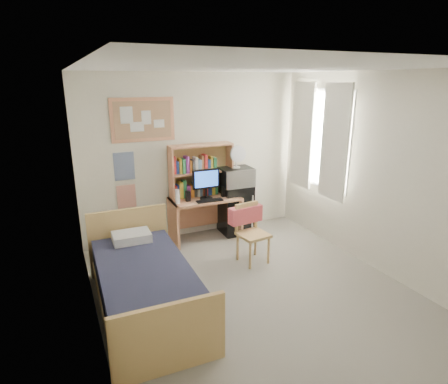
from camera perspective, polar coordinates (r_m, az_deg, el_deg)
name	(u,v)px	position (r m, az deg, el deg)	size (l,w,h in m)	color
floor	(256,294)	(4.71, 4.86, -15.25)	(3.60, 4.20, 0.02)	gray
ceiling	(262,68)	(4.00, 5.83, 18.35)	(3.60, 4.20, 0.02)	white
wall_back	(193,157)	(6.03, -4.67, 5.37)	(3.60, 0.04, 2.60)	white
wall_front	(426,278)	(2.70, 28.45, -11.42)	(3.60, 0.04, 2.60)	white
wall_left	(88,214)	(3.66, -20.01, -3.14)	(0.04, 4.20, 2.60)	white
wall_right	(379,174)	(5.28, 22.54, 2.51)	(0.04, 4.20, 2.60)	white
window_unit	(319,139)	(6.05, 14.26, 7.85)	(0.10, 1.40, 1.70)	white
curtain_left	(335,143)	(5.73, 16.52, 7.20)	(0.04, 0.55, 1.70)	white
curtain_right	(302,136)	(6.35, 11.79, 8.40)	(0.04, 0.55, 1.70)	white
bulletin_board	(143,120)	(5.71, -12.27, 10.71)	(0.94, 0.03, 0.64)	tan
poster_wave	(124,166)	(5.76, -14.98, 3.81)	(0.30, 0.01, 0.42)	navy
poster_japan	(126,196)	(5.88, -14.64, -0.66)	(0.28, 0.01, 0.36)	red
desk	(205,218)	(6.05, -2.87, -3.99)	(1.10, 0.55, 0.69)	tan
desk_chair	(253,234)	(5.25, 4.48, -6.43)	(0.42, 0.42, 0.84)	tan
mini_fridge	(235,209)	(6.27, 1.72, -2.56)	(0.48, 0.48, 0.82)	black
bed	(146,289)	(4.34, -11.84, -14.28)	(0.98, 1.96, 0.54)	#1C1E33
hutch	(201,170)	(5.96, -3.50, 3.34)	(1.02, 0.26, 0.83)	tan
monitor	(206,185)	(5.81, -2.74, 1.14)	(0.44, 0.03, 0.46)	black
keyboard	(210,201)	(5.75, -2.21, -1.33)	(0.41, 0.13, 0.02)	black
speaker_left	(188,196)	(5.76, -5.51, -0.64)	(0.07, 0.07, 0.16)	black
speaker_right	(224,191)	(5.96, -0.03, 0.08)	(0.07, 0.07, 0.17)	black
water_bottle	(177,196)	(5.66, -7.11, -0.68)	(0.06, 0.06, 0.22)	silver
hoodie	(245,214)	(5.32, 3.28, -3.43)	(0.50, 0.15, 0.24)	#E1555E
microwave	(236,177)	(6.09, 1.85, 2.35)	(0.51, 0.39, 0.30)	silver
desk_fan	(236,158)	(6.02, 1.88, 5.23)	(0.26, 0.26, 0.33)	silver
pillow	(132,237)	(4.86, -13.91, -6.64)	(0.46, 0.32, 0.11)	silver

